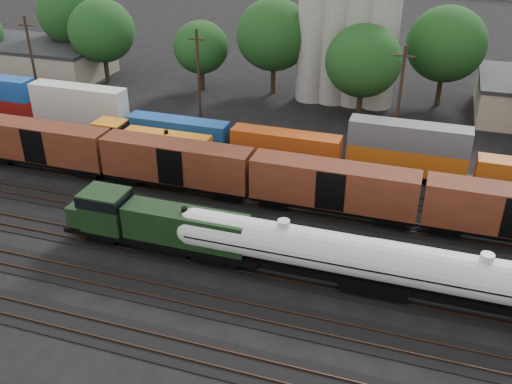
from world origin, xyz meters
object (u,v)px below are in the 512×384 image
(orange_locomotive, at_px, (144,143))
(green_locomotive, at_px, (152,223))
(grain_silo, at_px, (347,20))
(tank_car_a, at_px, (283,245))

(orange_locomotive, bearing_deg, green_locomotive, -59.98)
(grain_silo, bearing_deg, orange_locomotive, -122.74)
(green_locomotive, xyz_separation_m, grain_silo, (8.05, 41.00, 8.67))
(orange_locomotive, bearing_deg, tank_car_a, -37.19)
(green_locomotive, relative_size, tank_car_a, 0.96)
(tank_car_a, xyz_separation_m, orange_locomotive, (-19.77, 15.00, -0.46))
(orange_locomotive, relative_size, grain_silo, 0.55)
(tank_car_a, bearing_deg, green_locomotive, 180.00)
(grain_silo, bearing_deg, green_locomotive, -101.10)
(green_locomotive, bearing_deg, orange_locomotive, 120.02)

